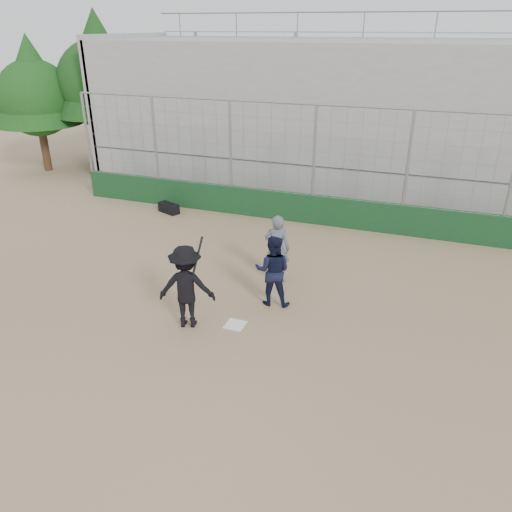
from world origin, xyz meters
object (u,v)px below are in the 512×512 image
(batter_at_plate, at_px, (186,287))
(umpire, at_px, (277,252))
(equipment_bag, at_px, (169,208))
(catcher_crouched, at_px, (273,282))

(batter_at_plate, relative_size, umpire, 1.25)
(umpire, xyz_separation_m, equipment_bag, (-5.38, 3.75, -0.66))
(batter_at_plate, relative_size, catcher_crouched, 1.71)
(catcher_crouched, relative_size, umpire, 0.73)
(equipment_bag, bearing_deg, batter_at_plate, -57.61)
(batter_at_plate, height_order, catcher_crouched, batter_at_plate)
(catcher_crouched, distance_m, umpire, 1.31)
(umpire, bearing_deg, equipment_bag, -40.81)
(umpire, bearing_deg, catcher_crouched, 97.37)
(umpire, relative_size, equipment_bag, 1.86)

